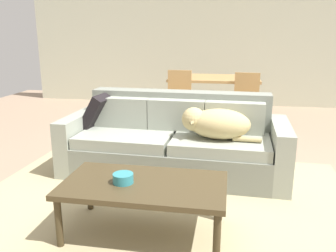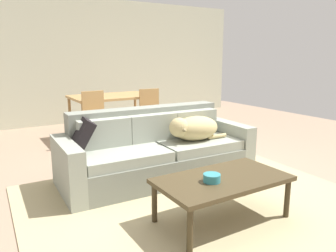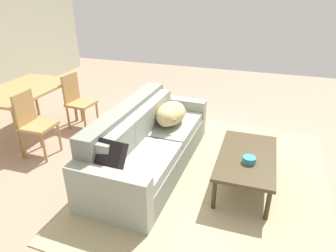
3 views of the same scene
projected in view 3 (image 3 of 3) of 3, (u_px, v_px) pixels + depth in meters
ground_plane at (161, 156)px, 4.27m from camera, size 10.00×10.00×0.00m
area_rug at (211, 177)px, 3.79m from camera, size 3.45×2.87×0.01m
couch at (147, 144)px, 3.90m from camera, size 2.35×0.98×0.84m
dog_on_left_cushion at (170, 114)px, 4.10m from camera, size 0.78×0.40×0.31m
throw_pillow_by_left_arm at (106, 158)px, 3.04m from camera, size 0.34×0.42×0.39m
coffee_table at (247, 159)px, 3.50m from camera, size 1.19×0.65×0.41m
bowl_on_coffee_table at (249, 160)px, 3.33m from camera, size 0.15×0.15×0.07m
dining_table at (24, 92)px, 4.61m from camera, size 1.42×0.93×0.77m
dining_chair_near_left at (33, 121)px, 4.10m from camera, size 0.41×0.41×0.92m
dining_chair_near_right at (77, 99)px, 4.95m from camera, size 0.43×0.43×0.91m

